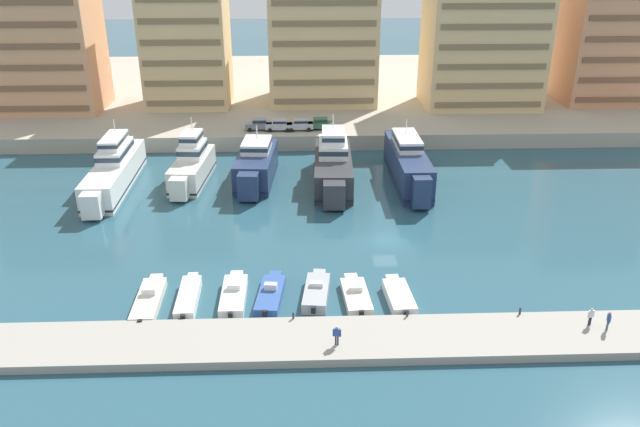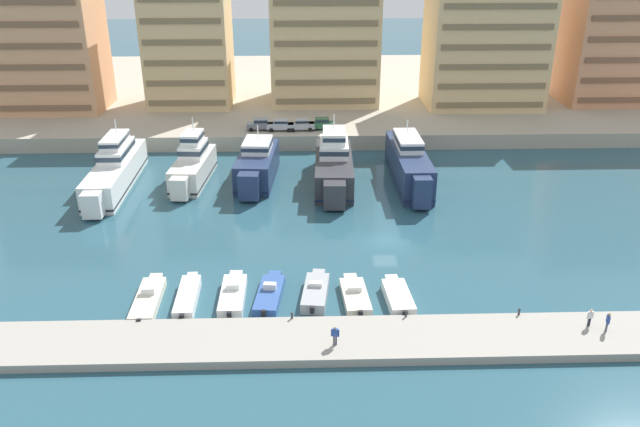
% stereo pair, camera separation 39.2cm
% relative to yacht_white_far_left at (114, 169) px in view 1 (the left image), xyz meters
% --- Properties ---
extents(ground_plane, '(400.00, 400.00, 0.00)m').
position_rel_yacht_white_far_left_xyz_m(ground_plane, '(32.84, -17.00, -2.31)').
color(ground_plane, '#285160').
extents(quay_promenade, '(180.00, 70.00, 2.30)m').
position_rel_yacht_white_far_left_xyz_m(quay_promenade, '(32.84, 48.60, -1.16)').
color(quay_promenade, '#ADA38E').
rests_on(quay_promenade, ground).
extents(pier_dock, '(120.00, 5.85, 0.71)m').
position_rel_yacht_white_far_left_xyz_m(pier_dock, '(32.84, -35.40, -1.95)').
color(pier_dock, '#9E998E').
rests_on(pier_dock, ground).
extents(yacht_white_far_left, '(4.30, 22.07, 8.10)m').
position_rel_yacht_white_far_left_xyz_m(yacht_white_far_left, '(0.00, 0.00, 0.00)').
color(yacht_white_far_left, white).
rests_on(yacht_white_far_left, ground).
extents(yacht_ivory_left, '(4.75, 15.10, 8.18)m').
position_rel_yacht_white_far_left_xyz_m(yacht_ivory_left, '(9.67, 1.43, -0.03)').
color(yacht_ivory_left, silver).
rests_on(yacht_ivory_left, ground).
extents(yacht_navy_mid_left, '(5.46, 15.93, 6.95)m').
position_rel_yacht_white_far_left_xyz_m(yacht_navy_mid_left, '(18.07, 1.33, -0.15)').
color(yacht_navy_mid_left, navy).
rests_on(yacht_navy_mid_left, ground).
extents(yacht_charcoal_center_left, '(5.41, 19.05, 8.56)m').
position_rel_yacht_white_far_left_xyz_m(yacht_charcoal_center_left, '(28.14, 0.16, 0.15)').
color(yacht_charcoal_center_left, '#333338').
rests_on(yacht_charcoal_center_left, ground).
extents(yacht_navy_center, '(3.88, 20.34, 7.61)m').
position_rel_yacht_white_far_left_xyz_m(yacht_navy_center, '(37.95, 0.38, 0.15)').
color(yacht_navy_center, navy).
rests_on(yacht_navy_center, ground).
extents(motorboat_cream_far_left, '(2.25, 8.06, 1.39)m').
position_rel_yacht_white_far_left_xyz_m(motorboat_cream_far_left, '(10.34, -28.82, -1.89)').
color(motorboat_cream_far_left, beige).
rests_on(motorboat_cream_far_left, ground).
extents(motorboat_white_left, '(1.86, 7.41, 1.01)m').
position_rel_yacht_white_far_left_xyz_m(motorboat_white_left, '(13.76, -28.69, -1.80)').
color(motorboat_white_left, white).
rests_on(motorboat_white_left, ground).
extents(motorboat_white_mid_left, '(2.14, 7.42, 1.48)m').
position_rel_yacht_white_far_left_xyz_m(motorboat_white_mid_left, '(17.72, -28.44, -1.81)').
color(motorboat_white_mid_left, white).
rests_on(motorboat_white_mid_left, ground).
extents(motorboat_blue_center_left, '(2.69, 7.32, 1.28)m').
position_rel_yacht_white_far_left_xyz_m(motorboat_blue_center_left, '(20.96, -28.14, -1.93)').
color(motorboat_blue_center_left, '#33569E').
rests_on(motorboat_blue_center_left, ground).
extents(motorboat_grey_center, '(2.74, 6.92, 1.36)m').
position_rel_yacht_white_far_left_xyz_m(motorboat_grey_center, '(25.07, -28.17, -1.80)').
color(motorboat_grey_center, '#9EA3A8').
rests_on(motorboat_grey_center, ground).
extents(motorboat_cream_center_right, '(2.52, 6.84, 1.22)m').
position_rel_yacht_white_far_left_xyz_m(motorboat_cream_center_right, '(28.55, -28.71, -1.91)').
color(motorboat_cream_center_right, beige).
rests_on(motorboat_cream_center_right, ground).
extents(motorboat_white_mid_right, '(2.40, 6.49, 0.98)m').
position_rel_yacht_white_far_left_xyz_m(motorboat_white_mid_right, '(32.30, -29.24, -1.82)').
color(motorboat_white_mid_right, white).
rests_on(motorboat_white_mid_right, ground).
extents(car_grey_far_left, '(4.17, 2.07, 1.80)m').
position_rel_yacht_white_far_left_xyz_m(car_grey_far_left, '(17.64, 17.21, 0.96)').
color(car_grey_far_left, slate).
rests_on(car_grey_far_left, quay_promenade).
extents(car_silver_left, '(4.15, 2.02, 1.80)m').
position_rel_yacht_white_far_left_xyz_m(car_silver_left, '(20.80, 16.77, 0.96)').
color(car_silver_left, '#B7BCC1').
rests_on(car_silver_left, quay_promenade).
extents(car_silver_mid_left, '(4.19, 2.12, 1.80)m').
position_rel_yacht_white_far_left_xyz_m(car_silver_mid_left, '(23.97, 16.81, 0.96)').
color(car_silver_mid_left, '#B7BCC1').
rests_on(car_silver_mid_left, quay_promenade).
extents(car_green_center_left, '(4.15, 2.03, 1.80)m').
position_rel_yacht_white_far_left_xyz_m(car_green_center_left, '(27.05, 17.29, 0.96)').
color(car_green_center_left, '#2D6642').
rests_on(car_green_center_left, quay_promenade).
extents(apartment_block_far_left, '(21.06, 12.58, 25.56)m').
position_rel_yacht_white_far_left_xyz_m(apartment_block_far_left, '(-19.99, 31.48, 11.82)').
color(apartment_block_far_left, tan).
rests_on(apartment_block_far_left, quay_promenade).
extents(apartment_block_left, '(14.36, 12.48, 25.67)m').
position_rel_yacht_white_far_left_xyz_m(apartment_block_left, '(4.76, 34.22, 11.90)').
color(apartment_block_left, '#E0BC84').
rests_on(apartment_block_left, quay_promenade).
extents(apartment_block_mid_left, '(18.90, 14.81, 21.62)m').
position_rel_yacht_white_far_left_xyz_m(apartment_block_mid_left, '(28.21, 36.21, 9.85)').
color(apartment_block_mid_left, '#E0BC84').
rests_on(apartment_block_mid_left, quay_promenade).
extents(apartment_block_center_left, '(19.86, 12.95, 24.49)m').
position_rel_yacht_white_far_left_xyz_m(apartment_block_center_left, '(55.58, 31.86, 11.29)').
color(apartment_block_center_left, '#E0BC84').
rests_on(apartment_block_center_left, quay_promenade).
extents(apartment_block_center, '(18.94, 13.36, 29.44)m').
position_rel_yacht_white_far_left_xyz_m(apartment_block_center, '(80.01, 34.34, 13.77)').
color(apartment_block_center, tan).
rests_on(apartment_block_center, quay_promenade).
extents(pedestrian_near_edge, '(0.65, 0.30, 1.69)m').
position_rel_yacht_white_far_left_xyz_m(pedestrian_near_edge, '(26.37, -36.45, -0.60)').
color(pedestrian_near_edge, '#282D3D').
rests_on(pedestrian_near_edge, pier_dock).
extents(pedestrian_mid_deck, '(0.35, 0.63, 1.68)m').
position_rel_yacht_white_far_left_xyz_m(pedestrian_mid_deck, '(48.10, -35.29, -0.60)').
color(pedestrian_mid_deck, '#4C515B').
rests_on(pedestrian_mid_deck, pier_dock).
extents(pedestrian_far_side, '(0.60, 0.32, 1.58)m').
position_rel_yacht_white_far_left_xyz_m(pedestrian_far_side, '(47.01, -34.53, -0.66)').
color(pedestrian_far_side, '#282D3D').
rests_on(pedestrian_far_side, pier_dock).
extents(bollard_west, '(0.20, 0.20, 0.61)m').
position_rel_yacht_white_far_left_xyz_m(bollard_west, '(23.01, -32.72, -1.27)').
color(bollard_west, '#2D2D33').
rests_on(bollard_west, pier_dock).
extents(bollard_west_mid, '(0.20, 0.20, 0.61)m').
position_rel_yacht_white_far_left_xyz_m(bollard_west_mid, '(32.47, -32.72, -1.27)').
color(bollard_west_mid, '#2D2D33').
rests_on(bollard_west_mid, pier_dock).
extents(bollard_east_mid, '(0.20, 0.20, 0.61)m').
position_rel_yacht_white_far_left_xyz_m(bollard_east_mid, '(41.92, -32.72, -1.27)').
color(bollard_east_mid, '#2D2D33').
rests_on(bollard_east_mid, pier_dock).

